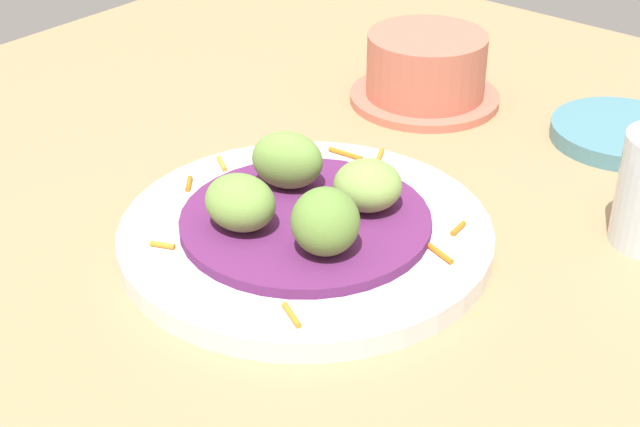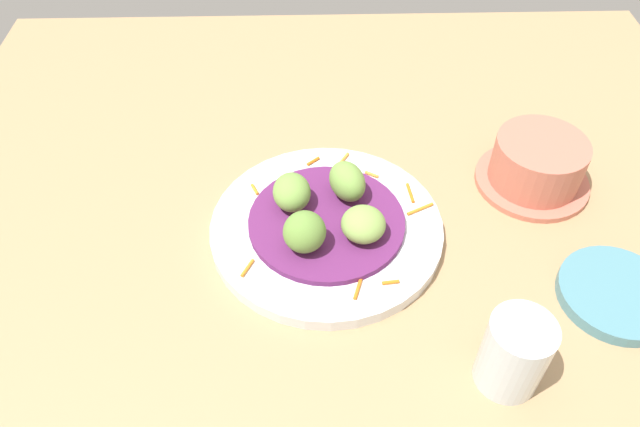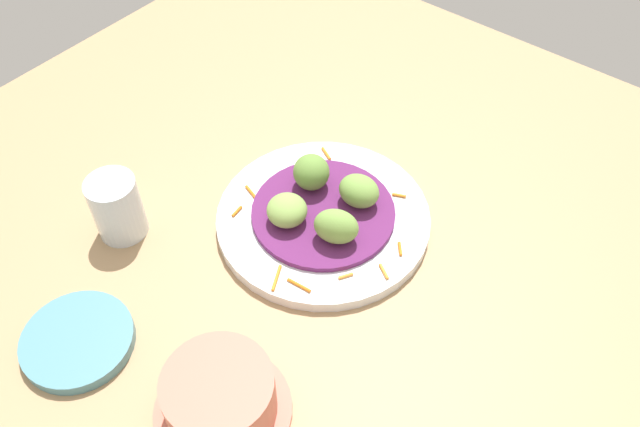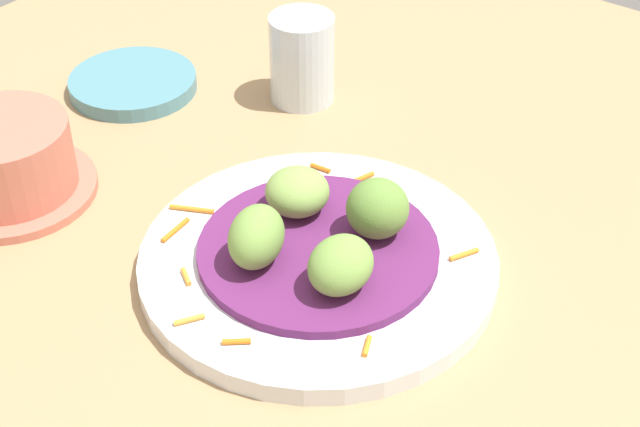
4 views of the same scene
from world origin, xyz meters
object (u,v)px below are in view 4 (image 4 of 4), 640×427
guac_scoop_right (297,191)px  terracotta_bowl (6,162)px  guac_scoop_left (341,265)px  guac_scoop_back (256,237)px  guac_scoop_center (378,208)px  water_glass (302,59)px  main_plate (318,262)px  side_plate_small (133,83)px

guac_scoop_right → terracotta_bowl: (-10.57, 22.83, -1.05)cm
guac_scoop_left → guac_scoop_back: 6.78cm
guac_scoop_back → terracotta_bowl: size_ratio=0.38×
guac_scoop_right → guac_scoop_center: bearing=-77.7°
guac_scoop_center → terracotta_bowl: bearing=112.2°
guac_scoop_left → water_glass: bearing=43.6°
guac_scoop_center → guac_scoop_back: 9.59cm
terracotta_bowl → guac_scoop_back: bearing=-80.8°
guac_scoop_right → terracotta_bowl: bearing=114.8°
guac_scoop_left → guac_scoop_right: bearing=57.3°
main_plate → guac_scoop_center: guac_scoop_center is taller
guac_scoop_right → water_glass: 21.18cm
guac_scoop_left → guac_scoop_back: (-1.44, 6.62, 0.23)cm
guac_scoop_back → terracotta_bowl: 24.63cm
main_plate → side_plate_small: main_plate is taller
guac_scoop_center → terracotta_bowl: 31.84cm
main_plate → guac_scoop_left: bearing=-122.7°
main_plate → guac_scoop_left: size_ratio=5.14×
main_plate → guac_scoop_right: guac_scoop_right is taller
guac_scoop_right → main_plate: bearing=-122.7°
water_glass → main_plate: bearing=-138.9°
terracotta_bowl → guac_scoop_right: bearing=-65.2°
main_plate → guac_scoop_center: 6.23cm
guac_scoop_center → guac_scoop_left: bearing=-167.7°
guac_scoop_left → water_glass: size_ratio=0.62×
guac_scoop_back → terracotta_bowl: (-3.95, 24.27, -1.48)cm
guac_scoop_left → guac_scoop_back: size_ratio=0.97×
side_plate_small → terracotta_bowl: terracotta_bowl is taller
guac_scoop_center → water_glass: (15.37, 19.50, -0.48)cm
side_plate_small → water_glass: bearing=-57.6°
terracotta_bowl → water_glass: size_ratio=1.67×
guac_scoop_left → guac_scoop_center: 6.79cm
terracotta_bowl → water_glass: (27.38, -9.95, 1.13)cm
main_plate → guac_scoop_left: guac_scoop_left is taller
guac_scoop_back → terracotta_bowl: guac_scoop_back is taller
main_plate → guac_scoop_back: 6.15cm
guac_scoop_left → side_plate_small: 37.69cm
side_plate_small → water_glass: size_ratio=1.45×
main_plate → terracotta_bowl: bearing=106.5°
guac_scoop_back → water_glass: bearing=31.4°
terracotta_bowl → main_plate: bearing=-73.5°
main_plate → terracotta_bowl: terracotta_bowl is taller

